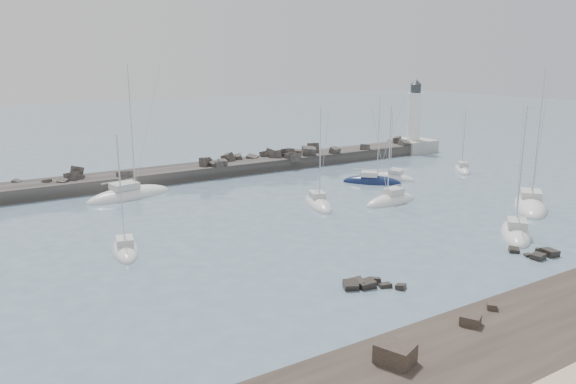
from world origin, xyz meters
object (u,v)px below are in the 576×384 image
(sailboat_9, at_px, (393,178))
(sailboat_5, at_px, (318,204))
(sailboat_4, at_px, (129,196))
(sailboat_11, at_px, (462,170))
(sailboat_8, at_px, (391,201))
(sailboat_10, at_px, (530,206))
(sailboat_7, at_px, (372,182))
(sailboat_6, at_px, (516,234))
(lighthouse, at_px, (413,136))
(sailboat_3, at_px, (125,250))

(sailboat_9, bearing_deg, sailboat_5, -160.41)
(sailboat_4, height_order, sailboat_11, sailboat_4)
(sailboat_8, xyz_separation_m, sailboat_10, (13.03, -10.85, -0.01))
(sailboat_8, relative_size, sailboat_9, 1.22)
(sailboat_4, height_order, sailboat_7, sailboat_4)
(sailboat_6, xyz_separation_m, sailboat_11, (21.90, 25.90, -0.01))
(sailboat_7, xyz_separation_m, sailboat_8, (-5.50, -10.07, 0.02))
(sailboat_5, height_order, sailboat_8, sailboat_8)
(sailboat_9, bearing_deg, sailboat_7, -173.71)
(lighthouse, height_order, sailboat_11, lighthouse)
(lighthouse, height_order, sailboat_6, lighthouse)
(sailboat_4, height_order, sailboat_6, sailboat_4)
(sailboat_4, bearing_deg, sailboat_5, -42.16)
(sailboat_6, relative_size, sailboat_10, 0.79)
(sailboat_9, bearing_deg, sailboat_4, 164.83)
(sailboat_6, bearing_deg, sailboat_10, 28.53)
(sailboat_5, relative_size, sailboat_7, 0.98)
(lighthouse, xyz_separation_m, sailboat_5, (-39.84, -23.93, -2.95))
(sailboat_4, distance_m, sailboat_5, 25.14)
(sailboat_9, relative_size, sailboat_11, 1.00)
(sailboat_3, relative_size, sailboat_5, 0.91)
(lighthouse, height_order, sailboat_4, sailboat_4)
(sailboat_9, distance_m, sailboat_11, 13.57)
(sailboat_3, height_order, sailboat_11, sailboat_3)
(sailboat_4, xyz_separation_m, sailboat_6, (29.04, -37.73, -0.00))
(sailboat_4, distance_m, sailboat_9, 38.83)
(lighthouse, height_order, sailboat_7, lighthouse)
(sailboat_4, bearing_deg, sailboat_10, -38.09)
(sailboat_9, height_order, sailboat_10, sailboat_10)
(lighthouse, distance_m, sailboat_9, 27.31)
(sailboat_3, bearing_deg, sailboat_5, 8.99)
(sailboat_10, bearing_deg, sailboat_11, 61.73)
(lighthouse, bearing_deg, sailboat_7, -145.38)
(sailboat_7, relative_size, sailboat_11, 1.24)
(sailboat_3, distance_m, sailboat_9, 45.51)
(sailboat_4, xyz_separation_m, sailboat_9, (37.48, -10.16, -0.02))
(lighthouse, relative_size, sailboat_3, 1.21)
(sailboat_6, relative_size, sailboat_8, 1.08)
(sailboat_7, bearing_deg, sailboat_4, 161.95)
(sailboat_5, distance_m, sailboat_6, 23.31)
(sailboat_4, bearing_deg, sailboat_11, -13.07)
(lighthouse, height_order, sailboat_10, sailboat_10)
(sailboat_6, distance_m, sailboat_10, 12.83)
(sailboat_3, bearing_deg, sailboat_9, 13.63)
(sailboat_3, xyz_separation_m, sailboat_7, (39.53, 10.21, 0.01))
(sailboat_7, distance_m, sailboat_8, 11.47)
(sailboat_9, bearing_deg, sailboat_3, -166.37)
(lighthouse, xyz_separation_m, sailboat_3, (-65.22, -27.95, -2.96))
(sailboat_3, relative_size, sailboat_10, 0.66)
(sailboat_10, bearing_deg, sailboat_7, 109.81)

